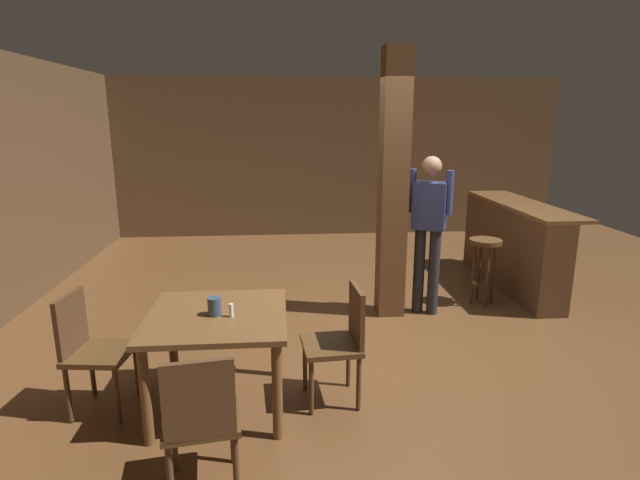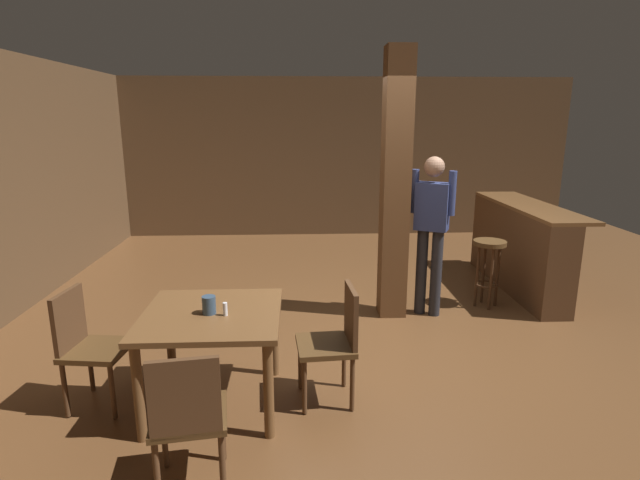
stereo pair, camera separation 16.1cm
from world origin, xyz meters
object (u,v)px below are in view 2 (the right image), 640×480
at_px(standing_person, 431,225).
at_px(bar_counter, 518,246).
at_px(chair_east, 335,338).
at_px(chair_west, 87,342).
at_px(chair_south, 188,414).
at_px(bar_stool_near, 489,257).
at_px(salt_shaker, 225,309).
at_px(napkin_cup, 209,305).
at_px(dining_table, 212,327).

height_order(standing_person, bar_counter, standing_person).
xyz_separation_m(chair_east, chair_west, (-1.83, 0.01, 0.00)).
xyz_separation_m(chair_south, bar_stool_near, (2.76, 2.81, 0.08)).
bearing_deg(standing_person, bar_stool_near, 15.27).
distance_m(chair_south, salt_shaker, 0.91).
relative_size(napkin_cup, salt_shaker, 1.36).
relative_size(chair_east, chair_west, 1.00).
relative_size(dining_table, standing_person, 0.58).
relative_size(salt_shaker, bar_stool_near, 0.13).
relative_size(dining_table, bar_stool_near, 1.29).
bearing_deg(napkin_cup, dining_table, 67.59).
bearing_deg(salt_shaker, chair_west, 174.90).
relative_size(dining_table, napkin_cup, 7.54).
xyz_separation_m(chair_south, standing_person, (2.03, 2.62, 0.50)).
bearing_deg(standing_person, napkin_cup, -140.19).
height_order(dining_table, napkin_cup, napkin_cup).
bearing_deg(standing_person, bar_counter, 31.06).
xyz_separation_m(chair_east, standing_person, (1.14, 1.67, 0.50)).
relative_size(dining_table, chair_east, 1.11).
relative_size(chair_west, salt_shaker, 9.19).
xyz_separation_m(salt_shaker, standing_person, (1.93, 1.75, 0.22)).
height_order(dining_table, bar_stool_near, bar_stool_near).
bearing_deg(napkin_cup, standing_person, 39.81).
relative_size(chair_east, bar_counter, 0.41).
height_order(chair_west, bar_counter, bar_counter).
bearing_deg(dining_table, napkin_cup, -112.41).
distance_m(standing_person, bar_stool_near, 0.87).
height_order(dining_table, chair_west, chair_west).
height_order(chair_east, napkin_cup, chair_east).
distance_m(chair_south, bar_stool_near, 3.94).
xyz_separation_m(chair_west, chair_south, (0.93, -0.95, 0.00)).
bearing_deg(bar_counter, salt_shaker, -141.96).
bearing_deg(salt_shaker, bar_counter, 38.04).
xyz_separation_m(chair_south, napkin_cup, (-0.02, 0.90, 0.30)).
bearing_deg(salt_shaker, bar_stool_near, 36.25).
bearing_deg(dining_table, salt_shaker, -31.13).
relative_size(chair_east, chair_south, 1.00).
relative_size(chair_west, standing_person, 0.52).
distance_m(chair_east, bar_stool_near, 2.65).
relative_size(chair_south, standing_person, 0.52).
bearing_deg(chair_south, salt_shaker, 83.43).
distance_m(napkin_cup, bar_counter, 4.23).
xyz_separation_m(dining_table, chair_east, (0.90, 0.02, -0.11)).
height_order(chair_south, bar_counter, bar_counter).
distance_m(chair_west, napkin_cup, 0.96).
xyz_separation_m(chair_west, bar_counter, (4.30, 2.47, 0.04)).
bearing_deg(chair_south, bar_stool_near, 45.52).
distance_m(chair_east, standing_person, 2.08).
distance_m(salt_shaker, bar_counter, 4.16).
height_order(chair_south, standing_person, standing_person).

